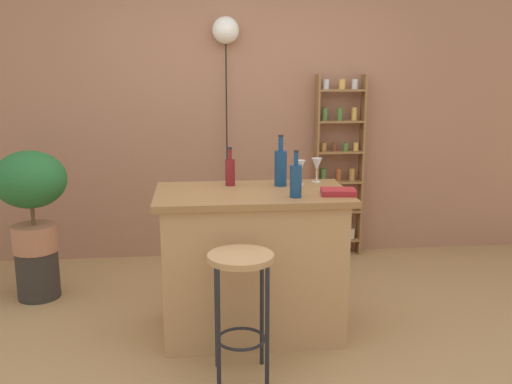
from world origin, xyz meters
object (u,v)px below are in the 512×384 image
at_px(plant_stool, 38,274).
at_px(wine_glass_left, 317,165).
at_px(bottle_spirits_clear, 281,167).
at_px(pendant_globe_light, 226,33).
at_px(bar_stool, 241,286).
at_px(potted_plant, 31,190).
at_px(wine_glass_center, 300,167).
at_px(bottle_sauce_amber, 296,180).
at_px(cookbook, 338,192).
at_px(bottle_olive_oil, 230,171).
at_px(spice_shelf, 339,166).

height_order(plant_stool, wine_glass_left, wine_glass_left).
xyz_separation_m(bottle_spirits_clear, pendant_globe_light, (-0.28, 1.39, 0.91)).
bearing_deg(bar_stool, potted_plant, 137.95).
distance_m(wine_glass_center, pendant_globe_light, 1.70).
distance_m(wine_glass_left, wine_glass_center, 0.15).
height_order(bar_stool, potted_plant, potted_plant).
bearing_deg(wine_glass_left, plant_stool, 166.91).
relative_size(bottle_spirits_clear, bottle_sauce_amber, 1.18).
height_order(bar_stool, bottle_sauce_amber, bottle_sauce_amber).
height_order(potted_plant, cookbook, potted_plant).
xyz_separation_m(wine_glass_left, cookbook, (0.06, -0.40, -0.10)).
bearing_deg(bottle_olive_oil, bottle_sauce_amber, -45.94).
relative_size(potted_plant, bottle_spirits_clear, 2.24).
relative_size(bottle_olive_oil, wine_glass_center, 1.55).
distance_m(plant_stool, pendant_globe_light, 2.47).
bearing_deg(bar_stool, wine_glass_left, 54.95).
xyz_separation_m(spice_shelf, bottle_olive_oil, (-1.06, -1.31, 0.22)).
height_order(bar_stool, wine_glass_center, wine_glass_center).
distance_m(plant_stool, bottle_olive_oil, 1.75).
bearing_deg(potted_plant, pendant_globe_light, 29.00).
distance_m(plant_stool, cookbook, 2.38).
bearing_deg(bottle_sauce_amber, spice_shelf, 68.01).
relative_size(spice_shelf, wine_glass_left, 10.01).
distance_m(bar_stool, bottle_spirits_clear, 0.96).
relative_size(plant_stool, wine_glass_center, 2.24).
xyz_separation_m(bottle_olive_oil, wine_glass_center, (0.46, -0.02, 0.02)).
bearing_deg(cookbook, plant_stool, 164.51).
distance_m(spice_shelf, bottle_olive_oil, 1.70).
height_order(bottle_sauce_amber, bottle_olive_oil, bottle_sauce_amber).
bearing_deg(cookbook, spice_shelf, 83.26).
distance_m(spice_shelf, pendant_globe_light, 1.54).
xyz_separation_m(bar_stool, wine_glass_left, (0.58, 0.83, 0.52)).
bearing_deg(pendant_globe_light, spice_shelf, -1.85).
distance_m(bottle_spirits_clear, cookbook, 0.45).
xyz_separation_m(potted_plant, bottle_sauce_amber, (1.80, -0.91, 0.22)).
relative_size(wine_glass_left, cookbook, 0.78).
xyz_separation_m(bottle_sauce_amber, wine_glass_left, (0.22, 0.44, 0.01)).
bearing_deg(wine_glass_left, spice_shelf, 69.65).
relative_size(bottle_spirits_clear, pendant_globe_light, 0.16).
height_order(spice_shelf, wine_glass_left, spice_shelf).
xyz_separation_m(cookbook, pendant_globe_light, (-0.60, 1.69, 1.02)).
xyz_separation_m(bar_stool, plant_stool, (-1.44, 1.30, -0.36)).
relative_size(bar_stool, wine_glass_left, 4.45).
bearing_deg(wine_glass_left, potted_plant, 166.91).
relative_size(bottle_spirits_clear, wine_glass_left, 2.05).
distance_m(potted_plant, wine_glass_center, 1.98).
distance_m(bottle_sauce_amber, wine_glass_center, 0.37).
bearing_deg(bar_stool, spice_shelf, 63.33).
distance_m(bar_stool, wine_glass_center, 1.02).
height_order(bar_stool, pendant_globe_light, pendant_globe_light).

